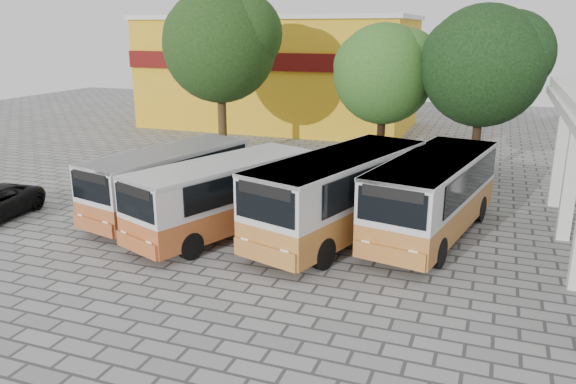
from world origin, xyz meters
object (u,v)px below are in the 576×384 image
at_px(bus_far_left, 170,178).
at_px(bus_far_right, 433,191).
at_px(bus_centre_right, 340,191).
at_px(bus_centre_left, 224,192).

bearing_deg(bus_far_left, bus_far_right, 20.58).
height_order(bus_far_left, bus_centre_right, bus_centre_right).
relative_size(bus_centre_left, bus_far_right, 0.94).
bearing_deg(bus_far_right, bus_centre_right, -146.72).
height_order(bus_far_left, bus_far_right, bus_far_right).
xyz_separation_m(bus_centre_left, bus_centre_right, (4.14, 1.09, 0.19)).
distance_m(bus_centre_left, bus_far_right, 7.66).
height_order(bus_centre_left, bus_centre_right, bus_centre_right).
bearing_deg(bus_far_left, bus_centre_right, 13.44).
bearing_deg(bus_centre_right, bus_far_left, -163.32).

